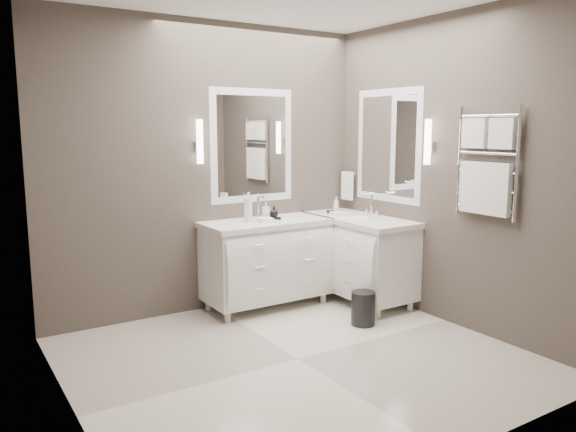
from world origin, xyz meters
TOP-DOWN VIEW (x-y plane):
  - floor at (0.00, 0.00)m, footprint 3.20×3.00m
  - wall_back at (0.00, 1.50)m, footprint 3.20×0.01m
  - wall_front at (0.00, -1.50)m, footprint 3.20×0.01m
  - wall_left at (-1.60, 0.00)m, footprint 0.01×3.00m
  - wall_right at (1.60, 0.00)m, footprint 0.01×3.00m
  - vanity_back at (0.45, 1.23)m, footprint 1.24×0.59m
  - vanity_right at (1.33, 0.90)m, footprint 0.59×1.24m
  - mirror_back at (0.45, 1.49)m, footprint 0.90×0.02m
  - mirror_right at (1.59, 0.80)m, footprint 0.02×0.90m
  - sconce_back at (-0.13, 1.43)m, footprint 0.06×0.06m
  - sconce_right at (1.53, 0.22)m, footprint 0.06×0.06m
  - towel_bar_corner at (1.54, 1.36)m, footprint 0.03×0.22m
  - towel_ladder at (1.55, -0.40)m, footprint 0.06×0.58m
  - waste_bin at (0.90, 0.32)m, footprint 0.26×0.26m
  - amenity_tray_back at (0.49, 1.23)m, footprint 0.19×0.15m
  - amenity_tray_right at (1.26, 1.20)m, footprint 0.16×0.20m
  - water_bottle at (0.25, 1.23)m, footprint 0.09×0.09m
  - soap_bottle_a at (0.46, 1.25)m, footprint 0.09×0.09m
  - soap_bottle_b at (0.52, 1.20)m, footprint 0.09×0.09m
  - soap_bottle_c at (1.26, 1.20)m, footprint 0.06×0.06m

SIDE VIEW (x-z plane):
  - floor at x=0.00m, z-range -0.01..0.00m
  - waste_bin at x=0.90m, z-range 0.00..0.30m
  - vanity_back at x=0.45m, z-range 0.00..0.97m
  - vanity_right at x=1.33m, z-range 0.00..0.97m
  - amenity_tray_back at x=0.49m, z-range 0.85..0.88m
  - amenity_tray_right at x=1.26m, z-range 0.85..0.88m
  - soap_bottle_b at x=0.52m, z-range 0.88..0.98m
  - soap_bottle_a at x=0.46m, z-range 0.88..1.02m
  - soap_bottle_c at x=1.26m, z-range 0.88..1.02m
  - water_bottle at x=0.25m, z-range 0.85..1.08m
  - towel_bar_corner at x=1.54m, z-range 0.97..1.27m
  - wall_back at x=0.00m, z-range 0.00..2.70m
  - wall_front at x=0.00m, z-range 0.00..2.70m
  - wall_left at x=-1.60m, z-range 0.00..2.70m
  - wall_right at x=1.60m, z-range 0.00..2.70m
  - towel_ladder at x=1.55m, z-range 0.94..1.84m
  - mirror_back at x=0.45m, z-range 1.00..2.10m
  - mirror_right at x=1.59m, z-range 1.00..2.10m
  - sconce_back at x=-0.13m, z-range 1.39..1.79m
  - sconce_right at x=1.53m, z-range 1.39..1.79m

